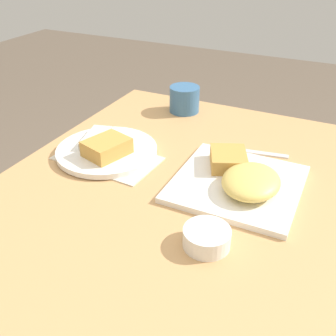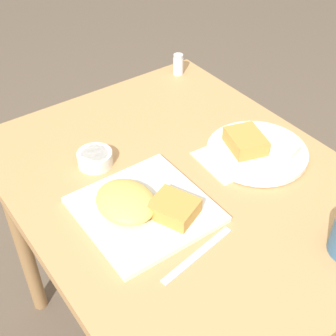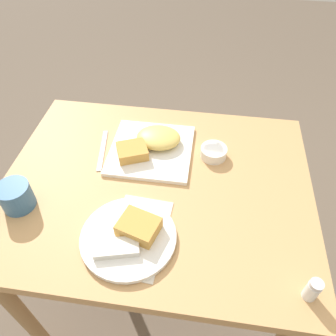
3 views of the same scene
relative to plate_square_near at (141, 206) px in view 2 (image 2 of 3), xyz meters
name	(u,v)px [view 2 (image 2 of 3)]	position (x,y,z in m)	size (l,w,h in m)	color
dining_table	(182,207)	(-0.04, 0.15, -0.12)	(0.98, 0.78, 0.78)	tan
menu_card	(246,152)	(-0.02, 0.35, -0.02)	(0.17, 0.27, 0.00)	beige
plate_square_near	(141,206)	(0.00, 0.00, 0.00)	(0.28, 0.28, 0.06)	white
plate_oval_far	(256,148)	(-0.01, 0.36, 0.00)	(0.26, 0.26, 0.05)	white
sauce_ramekin	(95,158)	(-0.21, 0.00, 0.00)	(0.09, 0.09, 0.04)	white
salt_shaker	(178,66)	(-0.47, 0.45, 0.01)	(0.03, 0.03, 0.07)	white
butter_knife	(198,255)	(0.17, 0.03, -0.02)	(0.05, 0.20, 0.00)	silver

